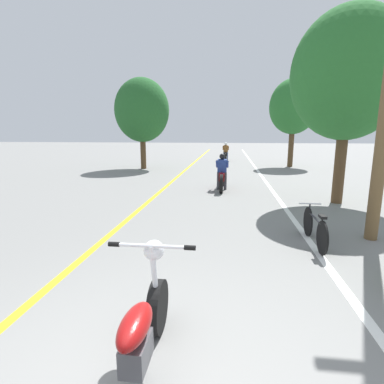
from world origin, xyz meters
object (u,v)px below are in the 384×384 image
at_px(motorcycle_rider_lead, 222,176).
at_px(motorcycle_rider_far, 226,154).
at_px(roadside_tree_right_far, 293,107).
at_px(roadside_tree_left, 142,110).
at_px(roadside_tree_right_near, 349,75).
at_px(bicycle_parked, 315,228).
at_px(motorcycle_foreground, 138,339).

xyz_separation_m(motorcycle_rider_lead, motorcycle_rider_far, (-0.01, 11.73, 0.01)).
xyz_separation_m(roadside_tree_right_far, motorcycle_rider_far, (-4.07, 3.56, -3.12)).
relative_size(roadside_tree_left, motorcycle_rider_lead, 2.46).
height_order(roadside_tree_right_near, roadside_tree_right_far, roadside_tree_right_near).
height_order(roadside_tree_right_near, bicycle_parked, roadside_tree_right_near).
bearing_deg(roadside_tree_left, motorcycle_foreground, -74.10).
relative_size(motorcycle_foreground, bicycle_parked, 1.29).
height_order(motorcycle_rider_lead, motorcycle_rider_far, motorcycle_rider_far).
bearing_deg(roadside_tree_left, roadside_tree_right_near, -43.22).
bearing_deg(roadside_tree_left, motorcycle_rider_far, 49.94).
distance_m(motorcycle_foreground, bicycle_parked, 4.30).
height_order(motorcycle_rider_far, bicycle_parked, motorcycle_rider_far).
bearing_deg(roadside_tree_right_far, roadside_tree_right_near, -92.89).
distance_m(roadside_tree_right_near, roadside_tree_right_far, 9.97).
bearing_deg(motorcycle_rider_lead, motorcycle_foreground, -93.02).
bearing_deg(roadside_tree_right_far, motorcycle_rider_lead, -116.43).
bearing_deg(bicycle_parked, motorcycle_rider_lead, 109.20).
bearing_deg(roadside_tree_right_near, motorcycle_foreground, -119.01).
distance_m(roadside_tree_right_far, bicycle_parked, 14.22).
relative_size(roadside_tree_right_near, motorcycle_rider_lead, 2.66).
distance_m(motorcycle_rider_lead, motorcycle_rider_far, 11.73).
distance_m(motorcycle_rider_lead, bicycle_parked, 5.82).
xyz_separation_m(roadside_tree_left, motorcycle_rider_lead, (4.78, -6.05, -2.84)).
xyz_separation_m(roadside_tree_right_far, roadside_tree_left, (-8.85, -2.12, -0.28)).
relative_size(motorcycle_rider_lead, bicycle_parked, 1.32).
distance_m(roadside_tree_right_near, motorcycle_foreground, 8.96).
height_order(roadside_tree_right_near, roadside_tree_left, roadside_tree_right_near).
xyz_separation_m(motorcycle_rider_far, bicycle_parked, (1.92, -17.22, -0.19)).
relative_size(roadside_tree_left, motorcycle_foreground, 2.50).
relative_size(roadside_tree_right_near, motorcycle_rider_far, 2.59).
bearing_deg(roadside_tree_right_far, roadside_tree_left, -166.55).
distance_m(roadside_tree_right_far, motorcycle_rider_lead, 9.64).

